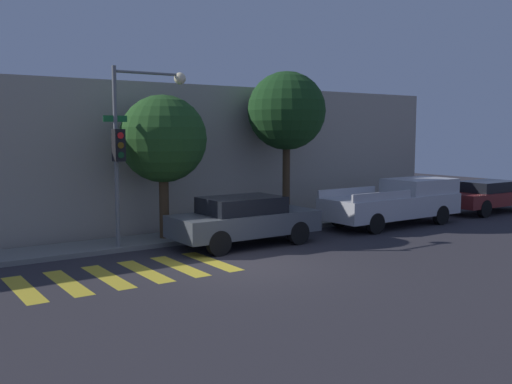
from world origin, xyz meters
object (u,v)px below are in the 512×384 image
(sedan_near_corner, at_px, (244,219))
(sedan_middle, at_px, (488,195))
(pickup_truck, at_px, (397,201))
(traffic_light_pole, at_px, (133,130))
(tree_near_corner, at_px, (163,139))
(tree_midblock, at_px, (287,112))

(sedan_near_corner, distance_m, sedan_middle, 12.46)
(sedan_near_corner, height_order, pickup_truck, pickup_truck)
(traffic_light_pole, xyz_separation_m, sedan_middle, (15.41, -1.27, -2.72))
(sedan_middle, height_order, tree_near_corner, tree_near_corner)
(pickup_truck, bearing_deg, traffic_light_pole, 172.55)
(pickup_truck, distance_m, sedan_middle, 5.70)
(traffic_light_pole, distance_m, tree_near_corner, 1.35)
(tree_near_corner, bearing_deg, sedan_near_corner, -46.36)
(sedan_middle, relative_size, tree_near_corner, 1.02)
(traffic_light_pole, bearing_deg, sedan_near_corner, -23.30)
(traffic_light_pole, xyz_separation_m, sedan_near_corner, (2.95, -1.27, -2.67))
(traffic_light_pole, xyz_separation_m, pickup_truck, (9.71, -1.27, -2.59))
(sedan_middle, bearing_deg, traffic_light_pole, 175.29)
(sedan_near_corner, height_order, sedan_middle, sedan_near_corner)
(tree_near_corner, bearing_deg, traffic_light_pole, -154.53)
(pickup_truck, relative_size, tree_near_corner, 1.22)
(sedan_near_corner, relative_size, tree_near_corner, 1.00)
(sedan_middle, xyz_separation_m, tree_midblock, (-9.44, 1.84, 3.39))
(pickup_truck, bearing_deg, sedan_near_corner, -180.00)
(traffic_light_pole, relative_size, tree_midblock, 0.95)
(tree_midblock, bearing_deg, sedan_near_corner, -148.61)
(pickup_truck, height_order, sedan_middle, pickup_truck)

